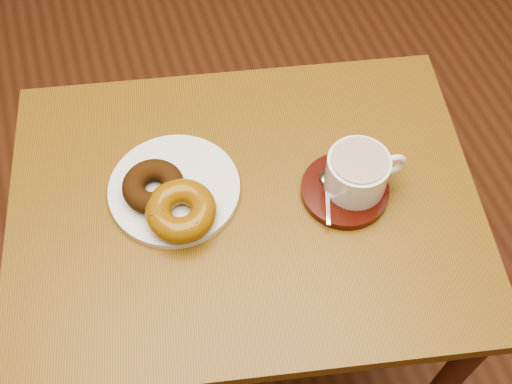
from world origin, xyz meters
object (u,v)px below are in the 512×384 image
object	(u,v)px
donut_plate	(174,189)
cafe_table	(245,235)
coffee_cup	(358,172)
saucer	(345,190)

from	to	relation	value
donut_plate	cafe_table	bearing A→B (deg)	-27.58
cafe_table	donut_plate	world-z (taller)	donut_plate
cafe_table	coffee_cup	distance (m)	0.25
saucer	coffee_cup	xyz separation A→B (m)	(0.02, 0.00, 0.04)
donut_plate	saucer	bearing A→B (deg)	-18.38
donut_plate	coffee_cup	xyz separation A→B (m)	(0.29, -0.09, 0.04)
saucer	coffee_cup	bearing A→B (deg)	4.58
saucer	cafe_table	bearing A→B (deg)	168.11
saucer	coffee_cup	size ratio (longest dim) A/B	1.08
cafe_table	donut_plate	xyz separation A→B (m)	(-0.10, 0.05, 0.12)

